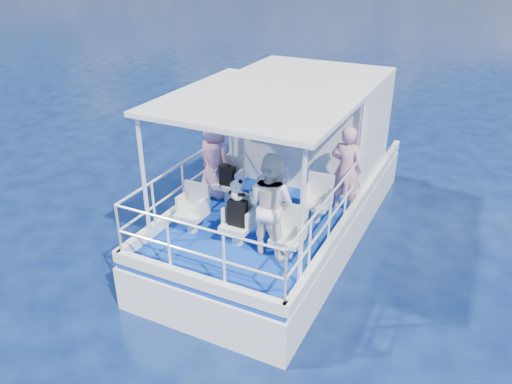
# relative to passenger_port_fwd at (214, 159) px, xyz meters

# --- Properties ---
(ground) EXTENTS (2000.00, 2000.00, 0.00)m
(ground) POSITION_rel_passenger_port_fwd_xyz_m (1.23, -0.26, -1.69)
(ground) COLOR #08153F
(ground) RESTS_ON ground
(hull) EXTENTS (3.00, 7.00, 1.60)m
(hull) POSITION_rel_passenger_port_fwd_xyz_m (1.23, 0.74, -1.69)
(hull) COLOR white
(hull) RESTS_ON ground
(deck) EXTENTS (2.90, 6.90, 0.10)m
(deck) POSITION_rel_passenger_port_fwd_xyz_m (1.23, 0.74, -0.84)
(deck) COLOR #0B319D
(deck) RESTS_ON hull
(cabin) EXTENTS (2.85, 2.00, 2.20)m
(cabin) POSITION_rel_passenger_port_fwd_xyz_m (1.23, 2.04, 0.31)
(cabin) COLOR white
(cabin) RESTS_ON deck
(canopy) EXTENTS (3.00, 3.20, 0.08)m
(canopy) POSITION_rel_passenger_port_fwd_xyz_m (1.23, -0.46, 1.45)
(canopy) COLOR white
(canopy) RESTS_ON cabin
(canopy_posts) EXTENTS (2.77, 2.97, 2.20)m
(canopy_posts) POSITION_rel_passenger_port_fwd_xyz_m (1.23, -0.51, 0.31)
(canopy_posts) COLOR white
(canopy_posts) RESTS_ON deck
(railings) EXTENTS (2.84, 3.59, 1.00)m
(railings) POSITION_rel_passenger_port_fwd_xyz_m (1.23, -0.84, -0.29)
(railings) COLOR white
(railings) RESTS_ON deck
(seat_port_fwd) EXTENTS (0.48, 0.46, 0.38)m
(seat_port_fwd) POSITION_rel_passenger_port_fwd_xyz_m (0.33, -0.06, -0.60)
(seat_port_fwd) COLOR silver
(seat_port_fwd) RESTS_ON deck
(seat_center_fwd) EXTENTS (0.48, 0.46, 0.38)m
(seat_center_fwd) POSITION_rel_passenger_port_fwd_xyz_m (1.23, -0.06, -0.60)
(seat_center_fwd) COLOR silver
(seat_center_fwd) RESTS_ON deck
(seat_stbd_fwd) EXTENTS (0.48, 0.46, 0.38)m
(seat_stbd_fwd) POSITION_rel_passenger_port_fwd_xyz_m (2.13, -0.06, -0.60)
(seat_stbd_fwd) COLOR silver
(seat_stbd_fwd) RESTS_ON deck
(seat_port_aft) EXTENTS (0.48, 0.46, 0.38)m
(seat_port_aft) POSITION_rel_passenger_port_fwd_xyz_m (0.33, -1.36, -0.60)
(seat_port_aft) COLOR silver
(seat_port_aft) RESTS_ON deck
(seat_center_aft) EXTENTS (0.48, 0.46, 0.38)m
(seat_center_aft) POSITION_rel_passenger_port_fwd_xyz_m (1.23, -1.36, -0.60)
(seat_center_aft) COLOR silver
(seat_center_aft) RESTS_ON deck
(seat_stbd_aft) EXTENTS (0.48, 0.46, 0.38)m
(seat_stbd_aft) POSITION_rel_passenger_port_fwd_xyz_m (2.13, -1.36, -0.60)
(seat_stbd_aft) COLOR silver
(seat_stbd_aft) RESTS_ON deck
(passenger_port_fwd) EXTENTS (0.69, 0.57, 1.58)m
(passenger_port_fwd) POSITION_rel_passenger_port_fwd_xyz_m (0.00, 0.00, 0.00)
(passenger_port_fwd) COLOR pink
(passenger_port_fwd) RESTS_ON deck
(passenger_stbd_fwd) EXTENTS (0.62, 0.41, 1.66)m
(passenger_stbd_fwd) POSITION_rel_passenger_port_fwd_xyz_m (2.45, 0.58, 0.04)
(passenger_stbd_fwd) COLOR pink
(passenger_stbd_fwd) RESTS_ON deck
(passenger_stbd_aft) EXTENTS (0.92, 0.77, 1.72)m
(passenger_stbd_aft) POSITION_rel_passenger_port_fwd_xyz_m (1.81, -1.32, 0.07)
(passenger_stbd_aft) COLOR white
(passenger_stbd_aft) RESTS_ON deck
(backpack_port) EXTENTS (0.29, 0.16, 0.38)m
(backpack_port) POSITION_rel_passenger_port_fwd_xyz_m (0.37, -0.13, -0.22)
(backpack_port) COLOR black
(backpack_port) RESTS_ON seat_port_fwd
(backpack_center) EXTENTS (0.30, 0.17, 0.45)m
(backpack_center) POSITION_rel_passenger_port_fwd_xyz_m (1.26, -1.39, -0.19)
(backpack_center) COLOR black
(backpack_center) RESTS_ON seat_center_aft
(compact_camera) EXTENTS (0.10, 0.06, 0.06)m
(compact_camera) POSITION_rel_passenger_port_fwd_xyz_m (0.36, -0.14, -0.01)
(compact_camera) COLOR black
(compact_camera) RESTS_ON backpack_port
(panda) EXTENTS (0.24, 0.20, 0.37)m
(panda) POSITION_rel_passenger_port_fwd_xyz_m (1.24, -1.37, 0.22)
(panda) COLOR white
(panda) RESTS_ON backpack_center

